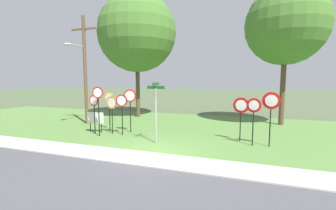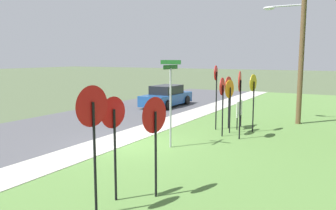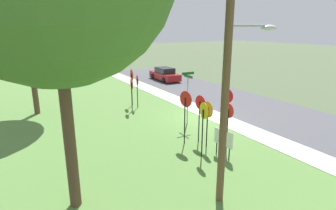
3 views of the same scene
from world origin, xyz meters
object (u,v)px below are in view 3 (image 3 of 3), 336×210
stop_sign_near_left (203,118)px  oak_tree_right (23,2)px  stop_sign_far_left (185,106)px  notice_board (223,140)px  stop_sign_far_center (228,118)px  utility_pole (230,74)px  street_name_post (188,94)px  yield_sign_near_right (132,78)px  parked_sedan_distant (165,74)px  yield_sign_far_left (138,83)px  stop_sign_center_tall (227,106)px  stop_sign_near_right (200,108)px  yield_sign_near_left (132,86)px  stop_sign_far_right (208,114)px

stop_sign_near_left → oak_tree_right: size_ratio=0.25×
stop_sign_far_left → notice_board: 2.46m
stop_sign_far_center → utility_pole: bearing=142.7°
stop_sign_far_left → street_name_post: bearing=-46.1°
yield_sign_near_right → parked_sedan_distant: bearing=-35.4°
stop_sign_near_left → yield_sign_far_left: stop_sign_near_left is taller
stop_sign_near_left → stop_sign_center_tall: (0.32, -1.57, 0.24)m
stop_sign_far_center → yield_sign_near_right: bearing=9.1°
stop_sign_far_left → yield_sign_near_right: stop_sign_far_left is taller
notice_board → oak_tree_right: (11.29, 6.48, 6.24)m
yield_sign_near_right → parked_sedan_distant: (7.78, -7.09, -1.41)m
stop_sign_near_right → yield_sign_far_left: bearing=-3.5°
utility_pole → oak_tree_right: 14.67m
street_name_post → oak_tree_right: 11.43m
stop_sign_far_left → yield_sign_near_right: size_ratio=1.00×
yield_sign_near_left → street_name_post: street_name_post is taller
street_name_post → notice_board: street_name_post is taller
yield_sign_near_left → utility_pole: size_ratio=0.30×
stop_sign_near_left → yield_sign_far_left: 8.73m
stop_sign_near_left → yield_sign_near_left: bearing=6.6°
yield_sign_far_left → utility_pole: size_ratio=0.30×
yield_sign_near_right → street_name_post: (-5.48, -1.20, -0.17)m
parked_sedan_distant → utility_pole: bearing=156.8°
stop_sign_center_tall → parked_sedan_distant: bearing=-29.1°
stop_sign_far_center → yield_sign_far_left: 8.98m
stop_sign_near_right → yield_sign_near_right: size_ratio=0.90×
stop_sign_near_right → yield_sign_near_left: bearing=2.5°
stop_sign_far_center → parked_sedan_distant: 18.75m
stop_sign_far_center → yield_sign_near_left: 8.43m
yield_sign_near_right → notice_board: size_ratio=2.14×
stop_sign_far_center → parked_sedan_distant: size_ratio=0.54×
stop_sign_far_center → stop_sign_near_right: bearing=16.7°
yield_sign_near_left → yield_sign_far_left: bearing=-38.4°
stop_sign_far_right → street_name_post: 3.47m
stop_sign_near_left → street_name_post: (4.00, -1.86, 0.03)m
stop_sign_near_left → stop_sign_far_left: (1.57, -0.10, 0.16)m
yield_sign_near_left → street_name_post: (-4.09, -1.80, 0.11)m
yield_sign_near_right → street_name_post: 5.61m
stop_sign_center_tall → stop_sign_far_right: bearing=54.4°
yield_sign_near_right → utility_pole: 12.78m
street_name_post → utility_pole: 8.01m
yield_sign_far_left → oak_tree_right: size_ratio=0.24×
stop_sign_near_right → stop_sign_center_tall: size_ratio=0.84×
stop_sign_near_right → notice_board: 2.16m
stop_sign_far_right → yield_sign_near_right: 8.79m
stop_sign_far_right → street_name_post: (3.30, -1.05, 0.19)m
notice_board → yield_sign_near_left: bearing=-0.3°
yield_sign_far_left → street_name_post: bearing=-155.6°
stop_sign_far_right → oak_tree_right: 13.17m
yield_sign_near_right → yield_sign_far_left: size_ratio=1.13×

